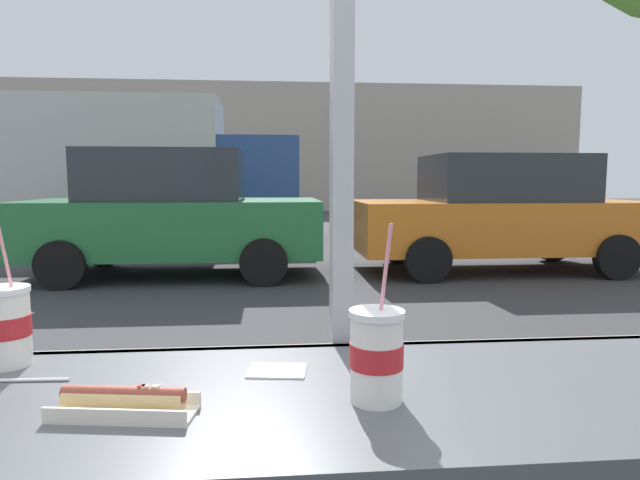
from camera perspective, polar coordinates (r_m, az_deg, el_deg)
name	(u,v)px	position (r m, az deg, el deg)	size (l,w,h in m)	color
ground_plane	(281,263)	(9.37, -4.05, -2.40)	(60.00, 60.00, 0.00)	#38383A
sidewalk_strip	(304,430)	(3.17, -1.62, -19.06)	(16.00, 2.80, 0.11)	#9E998E
building_facade_far	(273,148)	(25.08, -4.83, 9.47)	(28.00, 1.20, 5.62)	#A89E8E
soda_cup_left	(376,354)	(1.02, 5.86, -11.66)	(0.10, 0.10, 0.33)	silver
soda_cup_right	(5,325)	(1.37, -29.76, -7.64)	(0.11, 0.11, 0.33)	silver
hotdog_tray_far	(124,402)	(1.03, -19.60, -15.51)	(0.25, 0.12, 0.05)	beige
loose_straw	(21,380)	(1.28, -28.55, -12.61)	(0.01, 0.01, 0.19)	white
napkin_wrapper	(277,371)	(1.19, -4.46, -13.32)	(0.12, 0.09, 0.00)	white
parked_car_green	(172,213)	(8.34, -15.01, 2.68)	(4.19, 2.05, 1.83)	#236B38
parked_car_orange	(500,213)	(8.95, 18.12, 2.67)	(4.41, 1.98, 1.78)	orange
box_truck	(147,167)	(13.18, -17.47, 7.25)	(6.41, 2.44, 3.18)	beige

